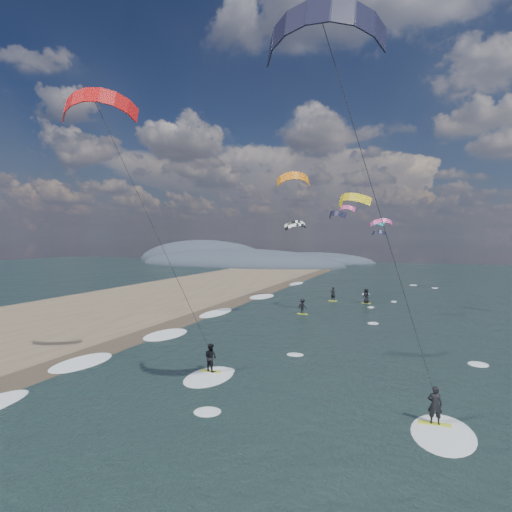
% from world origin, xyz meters
% --- Properties ---
extents(ground, '(260.00, 260.00, 0.00)m').
position_xyz_m(ground, '(0.00, 0.00, 0.00)').
color(ground, black).
rests_on(ground, ground).
extents(wet_sand_strip, '(3.00, 240.00, 0.00)m').
position_xyz_m(wet_sand_strip, '(-12.00, 10.00, 0.00)').
color(wet_sand_strip, '#382D23').
rests_on(wet_sand_strip, ground).
extents(coastal_hills, '(80.00, 41.00, 15.00)m').
position_xyz_m(coastal_hills, '(-44.84, 107.86, 0.00)').
color(coastal_hills, '#3D4756').
rests_on(coastal_hills, ground).
extents(kitesurfer_near_a, '(7.71, 8.36, 16.68)m').
position_xyz_m(kitesurfer_near_a, '(7.31, -0.90, 12.69)').
color(kitesurfer_near_a, '#CEE227').
rests_on(kitesurfer_near_a, ground).
extents(kitesurfer_near_b, '(7.16, 8.79, 16.30)m').
position_xyz_m(kitesurfer_near_b, '(-4.55, 2.90, 10.80)').
color(kitesurfer_near_b, '#CEE227').
rests_on(kitesurfer_near_b, ground).
extents(far_kitesurfers, '(6.78, 11.54, 1.86)m').
position_xyz_m(far_kitesurfers, '(0.48, 34.70, 0.89)').
color(far_kitesurfers, '#CEE227').
rests_on(far_kitesurfers, ground).
extents(bg_kite_field, '(12.60, 70.40, 5.81)m').
position_xyz_m(bg_kite_field, '(0.18, 53.38, 11.93)').
color(bg_kite_field, '#D83F8C').
rests_on(bg_kite_field, ground).
extents(shoreline_surf, '(2.40, 79.40, 0.11)m').
position_xyz_m(shoreline_surf, '(-10.80, 14.75, 0.00)').
color(shoreline_surf, white).
rests_on(shoreline_surf, ground).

